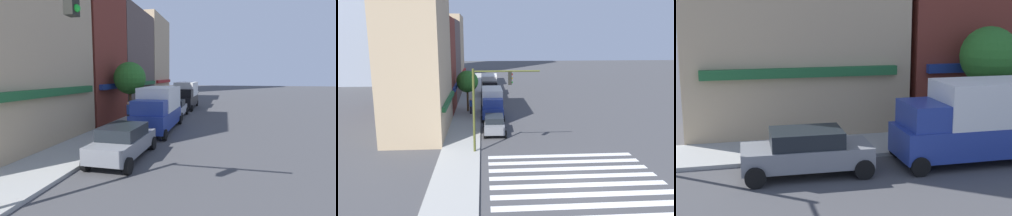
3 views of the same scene
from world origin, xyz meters
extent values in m
cube|color=#1E592D|center=(11.92, 8.85, 3.00)|extent=(8.31, 0.30, 0.40)
cube|color=maroon|center=(20.19, 11.50, 5.40)|extent=(6.13, 5.00, 10.80)
cube|color=navy|center=(20.19, 8.85, 3.00)|extent=(5.21, 0.30, 0.40)
cube|color=slate|center=(11.40, 4.70, 0.69)|extent=(4.44, 1.90, 0.70)
cube|color=black|center=(11.40, 4.70, 1.31)|extent=(2.46, 1.71, 0.55)
cylinder|color=black|center=(9.61, 5.60, 0.34)|extent=(0.68, 0.22, 0.68)
cylinder|color=black|center=(9.61, 3.80, 0.34)|extent=(0.68, 0.22, 0.68)
cylinder|color=black|center=(13.19, 5.60, 0.34)|extent=(0.68, 0.22, 0.68)
cylinder|color=black|center=(13.19, 3.80, 0.34)|extent=(0.68, 0.22, 0.68)
cube|color=navy|center=(17.81, 4.70, 0.89)|extent=(6.21, 2.23, 1.10)
cube|color=silver|center=(18.43, 4.70, 2.24)|extent=(4.35, 2.22, 1.60)
cube|color=navy|center=(15.83, 4.70, 1.89)|extent=(1.75, 2.10, 0.90)
cylinder|color=black|center=(15.12, 5.80, 0.34)|extent=(0.68, 0.22, 0.68)
cylinder|color=black|center=(15.12, 3.60, 0.34)|extent=(0.68, 0.22, 0.68)
cylinder|color=#23232D|center=(18.41, 7.10, 0.57)|extent=(0.26, 0.26, 0.85)
cylinder|color=#2D4C9E|center=(18.41, 7.10, 1.35)|extent=(0.32, 0.32, 0.70)
sphere|color=tan|center=(18.41, 7.10, 1.81)|extent=(0.22, 0.22, 0.22)
cylinder|color=brown|center=(19.81, 7.50, 1.46)|extent=(0.24, 0.24, 2.61)
sphere|color=#286623|center=(19.81, 7.50, 3.65)|extent=(2.53, 2.53, 2.53)
camera|label=1|loc=(0.27, 0.16, 3.89)|focal=28.00mm
camera|label=2|loc=(-17.88, 5.70, 8.78)|focal=35.00mm
camera|label=3|loc=(9.01, -10.47, 5.47)|focal=50.00mm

